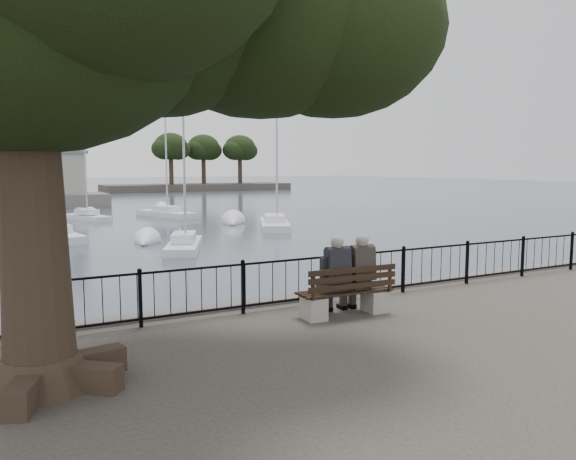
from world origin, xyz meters
TOP-DOWN VIEW (x-y plane):
  - harbor at (0.00, 3.00)m, footprint 260.00×260.00m
  - railing at (0.00, 2.50)m, footprint 22.06×0.06m
  - bench at (0.69, 1.40)m, footprint 1.92×0.66m
  - person_left at (0.46, 1.52)m, footprint 0.48×0.80m
  - person_right at (1.01, 1.50)m, footprint 0.48×0.80m
  - lion_monument at (2.00, 49.93)m, footprint 5.98×5.98m
  - sailboat_b at (-2.23, 24.52)m, footprint 2.49×5.98m
  - sailboat_c at (2.66, 17.72)m, footprint 3.20×5.12m
  - sailboat_d at (10.65, 24.15)m, footprint 4.04×6.25m
  - sailboat_f at (1.03, 35.49)m, footprint 2.93×4.75m
  - sailboat_g at (6.85, 35.22)m, footprint 3.47×6.25m
  - far_shore at (25.54, 79.46)m, footprint 30.00×8.60m

SIDE VIEW (x-z plane):
  - sailboat_d at x=10.65m, z-range -6.27..4.89m
  - sailboat_c at x=2.66m, z-range -5.84..4.47m
  - sailboat_f at x=1.03m, z-range -5.79..4.45m
  - sailboat_b at x=-2.23m, z-range -6.50..5.16m
  - sailboat_g at x=6.85m, z-range -6.68..5.35m
  - harbor at x=0.00m, z-range -1.10..0.10m
  - bench at x=0.69m, z-range -0.15..0.85m
  - railing at x=0.00m, z-range 0.06..1.06m
  - person_left at x=0.46m, z-range -0.06..1.53m
  - person_right at x=1.01m, z-range -0.06..1.53m
  - lion_monument at x=2.00m, z-range -3.20..5.63m
  - far_shore at x=25.54m, z-range -1.59..7.59m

